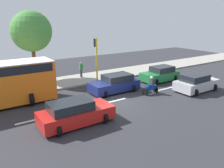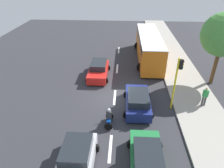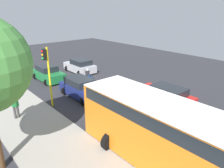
{
  "view_description": "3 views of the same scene",
  "coord_description": "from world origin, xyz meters",
  "px_view_note": "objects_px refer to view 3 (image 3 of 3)",
  "views": [
    {
      "loc": [
        -13.62,
        9.13,
        6.27
      ],
      "look_at": [
        1.07,
        -0.63,
        1.05
      ],
      "focal_mm": 36.08,
      "sensor_mm": 36.0,
      "label": 1
    },
    {
      "loc": [
        0.67,
        -15.5,
        10.31
      ],
      "look_at": [
        -0.26,
        0.34,
        1.18
      ],
      "focal_mm": 32.98,
      "sensor_mm": 36.0,
      "label": 2
    },
    {
      "loc": [
        11.03,
        12.71,
        7.09
      ],
      "look_at": [
        -0.22,
        -0.16,
        0.93
      ],
      "focal_mm": 34.32,
      "sensor_mm": 36.0,
      "label": 3
    }
  ],
  "objects_px": {
    "car_red": "(165,96)",
    "pedestrian_near_signal": "(15,105)",
    "car_silver": "(80,66)",
    "traffic_light_corner": "(47,69)",
    "car_green": "(48,74)",
    "motorcycle": "(88,77)",
    "car_dark_blue": "(82,88)",
    "city_bus": "(185,141)"
  },
  "relations": [
    {
      "from": "car_dark_blue",
      "to": "motorcycle",
      "type": "distance_m",
      "value": 3.11
    },
    {
      "from": "car_green",
      "to": "city_bus",
      "type": "relative_size",
      "value": 0.36
    },
    {
      "from": "car_red",
      "to": "traffic_light_corner",
      "type": "height_order",
      "value": "traffic_light_corner"
    },
    {
      "from": "car_silver",
      "to": "motorcycle",
      "type": "height_order",
      "value": "motorcycle"
    },
    {
      "from": "car_dark_blue",
      "to": "car_silver",
      "type": "height_order",
      "value": "same"
    },
    {
      "from": "car_dark_blue",
      "to": "car_silver",
      "type": "bearing_deg",
      "value": -122.0
    },
    {
      "from": "car_silver",
      "to": "traffic_light_corner",
      "type": "bearing_deg",
      "value": 43.11
    },
    {
      "from": "city_bus",
      "to": "car_dark_blue",
      "type": "bearing_deg",
      "value": -99.83
    },
    {
      "from": "car_dark_blue",
      "to": "car_red",
      "type": "height_order",
      "value": "same"
    },
    {
      "from": "city_bus",
      "to": "car_silver",
      "type": "bearing_deg",
      "value": -108.71
    },
    {
      "from": "pedestrian_near_signal",
      "to": "traffic_light_corner",
      "type": "height_order",
      "value": "traffic_light_corner"
    },
    {
      "from": "car_red",
      "to": "pedestrian_near_signal",
      "type": "relative_size",
      "value": 2.67
    },
    {
      "from": "car_red",
      "to": "pedestrian_near_signal",
      "type": "xyz_separation_m",
      "value": [
        9.38,
        -5.0,
        0.35
      ]
    },
    {
      "from": "car_dark_blue",
      "to": "city_bus",
      "type": "relative_size",
      "value": 0.4
    },
    {
      "from": "car_silver",
      "to": "traffic_light_corner",
      "type": "relative_size",
      "value": 0.89
    },
    {
      "from": "city_bus",
      "to": "motorcycle",
      "type": "distance_m",
      "value": 13.39
    },
    {
      "from": "car_dark_blue",
      "to": "pedestrian_near_signal",
      "type": "height_order",
      "value": "pedestrian_near_signal"
    },
    {
      "from": "car_green",
      "to": "car_dark_blue",
      "type": "distance_m",
      "value": 5.76
    },
    {
      "from": "car_green",
      "to": "pedestrian_near_signal",
      "type": "xyz_separation_m",
      "value": [
        5.27,
        6.31,
        0.35
      ]
    },
    {
      "from": "car_green",
      "to": "car_red",
      "type": "height_order",
      "value": "same"
    },
    {
      "from": "car_silver",
      "to": "traffic_light_corner",
      "type": "xyz_separation_m",
      "value": [
        6.69,
        6.26,
        2.22
      ]
    },
    {
      "from": "car_green",
      "to": "traffic_light_corner",
      "type": "xyz_separation_m",
      "value": [
        2.65,
        5.93,
        2.22
      ]
    },
    {
      "from": "car_silver",
      "to": "car_red",
      "type": "distance_m",
      "value": 11.65
    },
    {
      "from": "car_dark_blue",
      "to": "traffic_light_corner",
      "type": "bearing_deg",
      "value": 3.51
    },
    {
      "from": "motorcycle",
      "to": "traffic_light_corner",
      "type": "height_order",
      "value": "traffic_light_corner"
    },
    {
      "from": "car_dark_blue",
      "to": "pedestrian_near_signal",
      "type": "xyz_separation_m",
      "value": [
        5.51,
        0.56,
        0.35
      ]
    },
    {
      "from": "car_silver",
      "to": "motorcycle",
      "type": "distance_m",
      "value": 4.21
    },
    {
      "from": "car_dark_blue",
      "to": "traffic_light_corner",
      "type": "relative_size",
      "value": 0.97
    },
    {
      "from": "car_silver",
      "to": "pedestrian_near_signal",
      "type": "relative_size",
      "value": 2.37
    },
    {
      "from": "motorcycle",
      "to": "car_silver",
      "type": "bearing_deg",
      "value": -112.26
    },
    {
      "from": "car_red",
      "to": "car_dark_blue",
      "type": "bearing_deg",
      "value": -55.12
    },
    {
      "from": "car_red",
      "to": "motorcycle",
      "type": "relative_size",
      "value": 2.95
    },
    {
      "from": "city_bus",
      "to": "motorcycle",
      "type": "height_order",
      "value": "city_bus"
    },
    {
      "from": "car_green",
      "to": "city_bus",
      "type": "xyz_separation_m",
      "value": [
        1.58,
        16.28,
        1.14
      ]
    },
    {
      "from": "traffic_light_corner",
      "to": "car_silver",
      "type": "bearing_deg",
      "value": -136.89
    },
    {
      "from": "car_silver",
      "to": "traffic_light_corner",
      "type": "height_order",
      "value": "traffic_light_corner"
    },
    {
      "from": "pedestrian_near_signal",
      "to": "traffic_light_corner",
      "type": "relative_size",
      "value": 0.38
    },
    {
      "from": "car_red",
      "to": "traffic_light_corner",
      "type": "distance_m",
      "value": 8.93
    },
    {
      "from": "car_silver",
      "to": "pedestrian_near_signal",
      "type": "bearing_deg",
      "value": 35.52
    },
    {
      "from": "pedestrian_near_signal",
      "to": "traffic_light_corner",
      "type": "xyz_separation_m",
      "value": [
        -2.62,
        -0.38,
        1.87
      ]
    },
    {
      "from": "car_red",
      "to": "city_bus",
      "type": "distance_m",
      "value": 7.64
    },
    {
      "from": "motorcycle",
      "to": "city_bus",
      "type": "bearing_deg",
      "value": 72.41
    }
  ]
}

